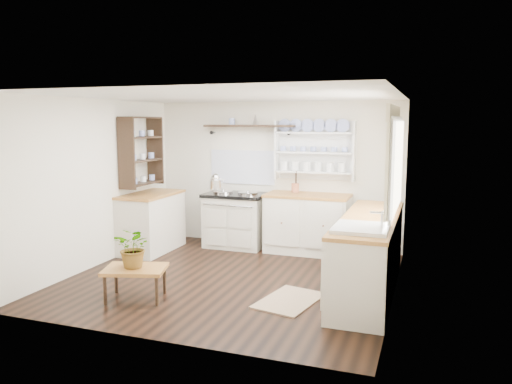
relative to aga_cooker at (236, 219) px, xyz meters
The scene contains 19 objects.
floor 1.73m from the aga_cooker, 70.11° to the right, with size 4.00×3.80×0.01m, color black.
wall_back 0.97m from the aga_cooker, 30.19° to the left, with size 4.00×0.02×2.30m, color silver.
wall_right 3.09m from the aga_cooker, 31.44° to the right, with size 0.02×3.80×2.30m, color silver.
wall_left 2.24m from the aga_cooker, 132.38° to the right, with size 0.02×3.80×2.30m, color silver.
ceiling 2.50m from the aga_cooker, 70.11° to the right, with size 4.00×3.80×0.01m, color white.
window 3.10m from the aga_cooker, 29.43° to the right, with size 0.08×1.55×1.22m.
aga_cooker is the anchor object (origin of this frame).
back_cabinets 1.17m from the aga_cooker, ahead, with size 1.27×0.63×0.90m.
right_cabinets 2.70m from the aga_cooker, 32.95° to the right, with size 0.62×2.43×0.90m.
belfast_sink 3.19m from the aga_cooker, 44.38° to the right, with size 0.55×0.60×0.45m.
left_cabinets 1.32m from the aga_cooker, 149.40° to the right, with size 0.62×1.13×0.90m.
plate_rack 1.68m from the aga_cooker, 13.56° to the left, with size 1.20×0.22×0.90m.
high_shelf 1.49m from the aga_cooker, 51.05° to the left, with size 1.50×0.29×0.16m.
left_shelving 1.82m from the aga_cooker, 152.24° to the right, with size 0.28×0.80×1.05m, color black.
kettle 0.68m from the aga_cooker, 156.86° to the right, with size 0.20×0.20×0.24m, color silver, non-canonical shape.
utensil_crock 1.10m from the aga_cooker, ahead, with size 0.12×0.12×0.14m, color #AB5E3E.
center_table 2.60m from the aga_cooker, 93.98° to the right, with size 0.78×0.66×0.37m.
potted_plant 2.61m from the aga_cooker, 93.98° to the right, with size 0.42×0.36×0.46m, color #3F7233.
floor_rug 2.59m from the aga_cooker, 54.57° to the right, with size 0.55×0.85×0.02m, color olive.
Camera 1 is at (2.34, -5.69, 2.01)m, focal length 35.00 mm.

